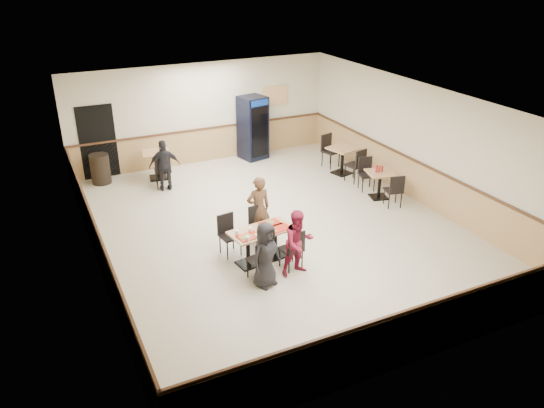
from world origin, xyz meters
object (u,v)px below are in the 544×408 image
back_table (157,161)px  pepsi_cooler (253,128)px  main_table (262,240)px  side_table_far (342,156)px  diner_woman_right (298,243)px  diner_man_opposite (258,209)px  diner_woman_left (266,255)px  side_table_near (380,181)px  lone_diner (165,166)px  trash_bin (100,169)px

back_table → pepsi_cooler: 3.20m
main_table → side_table_far: (4.13, 3.42, 0.05)m
main_table → diner_woman_right: bearing=-67.6°
diner_man_opposite → main_table: bearing=70.8°
main_table → diner_woman_left: size_ratio=1.07×
side_table_near → diner_woman_right: bearing=-147.7°
diner_woman_right → side_table_near: (3.64, 2.31, -0.21)m
main_table → lone_diner: (-0.80, 4.47, 0.22)m
diner_woman_right → lone_diner: 5.37m
trash_bin → back_table: bearing=-13.1°
lone_diner → side_table_far: (4.93, -1.05, -0.18)m
diner_man_opposite → pepsi_cooler: size_ratio=0.77×
back_table → trash_bin: trash_bin is taller
side_table_near → back_table: bearing=141.9°
lone_diner → trash_bin: (-1.50, 1.25, -0.28)m
diner_man_opposite → trash_bin: (-2.62, 4.86, -0.33)m
lone_diner → pepsi_cooler: 3.41m
main_table → lone_diner: bearing=92.4°
diner_woman_right → diner_man_opposite: (-0.12, 1.62, 0.07)m
diner_woman_left → side_table_near: (4.39, 2.41, -0.19)m
pepsi_cooler → diner_woman_right: bearing=-118.6°
lone_diner → trash_bin: 1.97m
diner_woman_left → diner_man_opposite: bearing=48.5°
main_table → diner_woman_left: (-0.32, -0.86, 0.19)m
diner_woman_right → side_table_near: size_ratio=1.68×
side_table_near → side_table_far: side_table_far is taller
back_table → trash_bin: (-1.50, 0.35, -0.11)m
back_table → trash_bin: bearing=166.9°
pepsi_cooler → trash_bin: pepsi_cooler is taller
pepsi_cooler → trash_bin: size_ratio=2.33×
side_table_near → pepsi_cooler: pepsi_cooler is taller
trash_bin → side_table_near: bearing=-33.2°
pepsi_cooler → trash_bin: 4.68m
trash_bin → pepsi_cooler: bearing=0.5°
diner_woman_right → diner_woman_left: bearing=-176.2°
diner_man_opposite → pepsi_cooler: (2.03, 4.90, 0.22)m
diner_man_opposite → side_table_far: diner_man_opposite is taller
pepsi_cooler → side_table_near: bearing=-79.9°
diner_woman_left → side_table_far: 6.17m
diner_woman_left → lone_diner: 5.35m
lone_diner → pepsi_cooler: bearing=-150.3°
lone_diner → trash_bin: bearing=-32.4°
pepsi_cooler → diner_woman_left: bearing=-124.2°
lone_diner → pepsi_cooler: (3.15, 1.29, 0.27)m
lone_diner → side_table_far: bearing=175.3°
diner_man_opposite → lone_diner: (-1.12, 3.61, -0.05)m
diner_woman_left → side_table_far: diner_woman_left is taller
diner_woman_left → diner_man_opposite: (0.63, 1.72, 0.09)m
main_table → pepsi_cooler: 6.24m
lone_diner → diner_woman_left: bearing=102.5°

